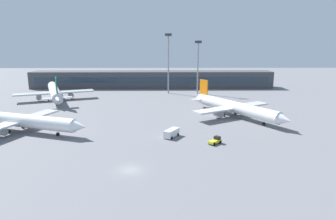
% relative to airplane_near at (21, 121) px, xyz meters
% --- Properties ---
extents(ground_plane, '(400.00, 400.00, 0.00)m').
position_rel_airplane_near_xyz_m(ground_plane, '(32.99, 13.66, -3.18)').
color(ground_plane, slate).
extents(terminal_building, '(130.34, 12.13, 9.00)m').
position_rel_airplane_near_xyz_m(terminal_building, '(32.99, 83.69, 1.33)').
color(terminal_building, '#3F4247').
rests_on(terminal_building, ground_plane).
extents(airplane_near, '(40.63, 29.07, 10.42)m').
position_rel_airplane_near_xyz_m(airplane_near, '(0.00, 0.00, 0.00)').
color(airplane_near, white).
rests_on(airplane_near, ground_plane).
extents(airplane_mid, '(28.31, 38.83, 10.75)m').
position_rel_airplane_near_xyz_m(airplane_mid, '(63.25, 16.16, 0.10)').
color(airplane_mid, white).
rests_on(airplane_mid, ground_plane).
extents(airplane_far, '(32.01, 44.53, 11.60)m').
position_rel_airplane_near_xyz_m(airplane_far, '(-7.96, 48.57, 0.36)').
color(airplane_far, silver).
rests_on(airplane_far, ground_plane).
extents(baggage_tug_yellow, '(3.66, 3.55, 1.75)m').
position_rel_airplane_near_xyz_m(baggage_tug_yellow, '(52.31, -10.90, -2.38)').
color(baggage_tug_yellow, yellow).
rests_on(baggage_tug_yellow, ground_plane).
extents(service_van_white, '(4.39, 5.49, 2.08)m').
position_rel_airplane_near_xyz_m(service_van_white, '(41.62, -5.41, -2.06)').
color(service_van_white, white).
rests_on(service_van_white, ground_plane).
extents(floodlight_tower_west, '(3.20, 0.80, 25.22)m').
position_rel_airplane_near_xyz_m(floodlight_tower_west, '(55.92, 64.05, 11.44)').
color(floodlight_tower_west, gray).
rests_on(floodlight_tower_west, ground_plane).
extents(floodlight_tower_east, '(3.20, 0.80, 28.52)m').
position_rel_airplane_near_xyz_m(floodlight_tower_east, '(41.74, 64.74, 13.15)').
color(floodlight_tower_east, gray).
rests_on(floodlight_tower_east, ground_plane).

